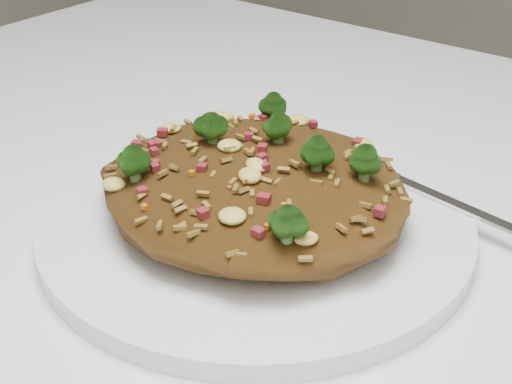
# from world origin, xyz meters

# --- Properties ---
(dining_table) EXTENTS (1.20, 0.80, 0.75)m
(dining_table) POSITION_xyz_m (0.00, 0.00, 0.66)
(dining_table) COLOR white
(dining_table) RESTS_ON ground
(plate) EXTENTS (0.28, 0.28, 0.01)m
(plate) POSITION_xyz_m (-0.08, -0.03, 0.76)
(plate) COLOR white
(plate) RESTS_ON dining_table
(fried_rice) EXTENTS (0.20, 0.19, 0.06)m
(fried_rice) POSITION_xyz_m (-0.08, -0.03, 0.79)
(fried_rice) COLOR brown
(fried_rice) RESTS_ON plate
(fork) EXTENTS (0.16, 0.04, 0.00)m
(fork) POSITION_xyz_m (-0.01, 0.06, 0.77)
(fork) COLOR silver
(fork) RESTS_ON plate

